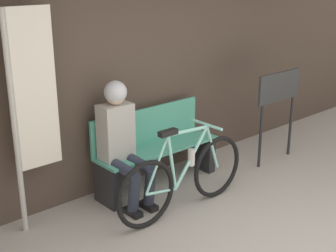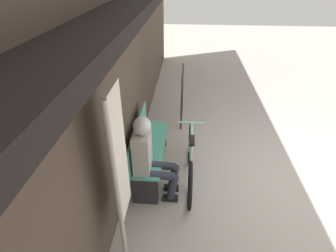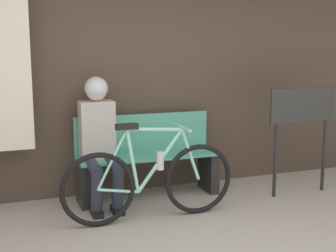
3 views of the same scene
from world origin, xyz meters
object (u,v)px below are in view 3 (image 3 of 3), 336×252
at_px(bicycle, 150,181).
at_px(signboard, 302,116).
at_px(park_bench_near, 147,159).
at_px(banner_pole, 2,85).
at_px(person_seated, 99,133).

distance_m(bicycle, signboard, 1.83).
xyz_separation_m(park_bench_near, bicycle, (-0.18, -0.66, -0.03)).
distance_m(park_bench_near, banner_pole, 1.63).
bearing_deg(banner_pole, signboard, -10.01).
bearing_deg(bicycle, signboard, 5.92).
bearing_deg(park_bench_near, person_seated, -169.19).
relative_size(park_bench_near, bicycle, 0.90).
relative_size(person_seated, signboard, 1.12).
height_order(park_bench_near, bicycle, bicycle).
bearing_deg(bicycle, person_seated, 121.68).
distance_m(person_seated, banner_pole, 1.01).
xyz_separation_m(park_bench_near, signboard, (1.57, -0.48, 0.46)).
distance_m(park_bench_near, person_seated, 0.64).
distance_m(person_seated, signboard, 2.14).
height_order(park_bench_near, signboard, signboard).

